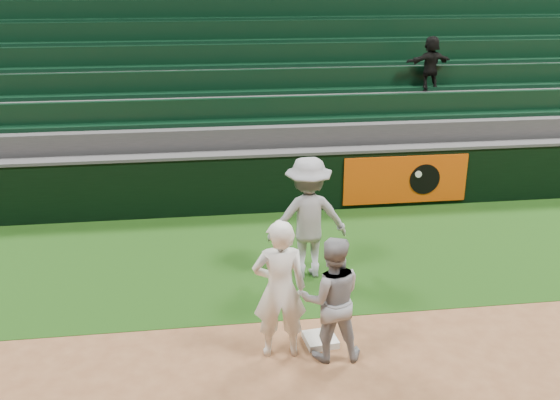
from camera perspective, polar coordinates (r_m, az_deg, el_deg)
The scene contains 8 objects.
ground at distance 8.22m, azimuth 2.00°, elevation -14.18°, with size 70.00×70.00×0.00m, color brown.
foul_grass at distance 10.80m, azimuth -0.66°, elevation -5.18°, with size 36.00×4.20×0.01m, color #15370D.
first_base at distance 8.49m, azimuth 3.71°, elevation -12.61°, with size 0.41×0.41×0.09m, color white.
first_baseman at distance 7.81m, azimuth -0.04°, elevation -8.17°, with size 0.68×0.44×1.86m, color white.
baserunner at distance 7.85m, azimuth 4.70°, elevation -8.99°, with size 0.80×0.62×1.65m, color #93959C.
base_coach at distance 9.79m, azimuth 2.56°, elevation -1.65°, with size 1.27×0.73×1.97m, color #9699A2.
field_wall at distance 12.59m, azimuth -1.79°, elevation 1.72°, with size 36.00×0.45×1.25m.
stadium_seating at distance 15.96m, azimuth -3.38°, elevation 9.66°, with size 36.00×5.95×5.03m.
Camera 1 is at (-1.18, -6.67, 4.67)m, focal length 40.00 mm.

